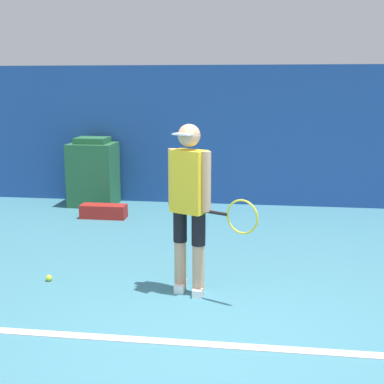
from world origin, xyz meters
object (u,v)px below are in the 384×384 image
at_px(covered_chair, 93,173).
at_px(equipment_bag, 104,211).
at_px(tennis_player, 190,201).
at_px(tennis_ball, 49,278).

xyz_separation_m(covered_chair, equipment_bag, (0.44, -0.89, -0.46)).
relative_size(tennis_player, covered_chair, 1.45).
height_order(tennis_player, covered_chair, tennis_player).
xyz_separation_m(tennis_player, covered_chair, (-2.22, 3.71, -0.38)).
bearing_deg(covered_chair, tennis_ball, -79.44).
bearing_deg(equipment_bag, tennis_player, -57.80).
distance_m(tennis_player, equipment_bag, 3.44).
bearing_deg(tennis_ball, equipment_bag, 94.90).
height_order(covered_chair, equipment_bag, covered_chair).
xyz_separation_m(tennis_player, equipment_bag, (-1.78, 2.83, -0.84)).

